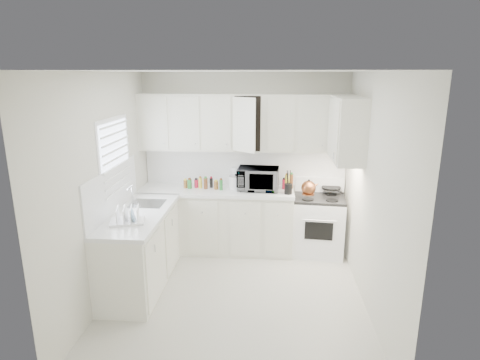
# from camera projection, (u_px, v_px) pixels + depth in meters

# --- Properties ---
(floor) EXTENTS (3.20, 3.20, 0.00)m
(floor) POSITION_uv_depth(u_px,v_px,m) (236.00, 296.00, 4.82)
(floor) COLOR beige
(floor) RESTS_ON ground
(ceiling) EXTENTS (3.20, 3.20, 0.00)m
(ceiling) POSITION_uv_depth(u_px,v_px,m) (235.00, 71.00, 4.15)
(ceiling) COLOR white
(ceiling) RESTS_ON ground
(wall_back) EXTENTS (3.00, 0.00, 3.00)m
(wall_back) POSITION_uv_depth(u_px,v_px,m) (245.00, 161.00, 6.03)
(wall_back) COLOR beige
(wall_back) RESTS_ON ground
(wall_front) EXTENTS (3.00, 0.00, 3.00)m
(wall_front) POSITION_uv_depth(u_px,v_px,m) (216.00, 254.00, 2.94)
(wall_front) COLOR beige
(wall_front) RESTS_ON ground
(wall_left) EXTENTS (0.00, 3.20, 3.20)m
(wall_left) POSITION_uv_depth(u_px,v_px,m) (105.00, 189.00, 4.60)
(wall_left) COLOR beige
(wall_left) RESTS_ON ground
(wall_right) EXTENTS (0.00, 3.20, 3.20)m
(wall_right) POSITION_uv_depth(u_px,v_px,m) (372.00, 195.00, 4.37)
(wall_right) COLOR beige
(wall_right) RESTS_ON ground
(window_blinds) EXTENTS (0.06, 0.96, 1.06)m
(window_blinds) POSITION_uv_depth(u_px,v_px,m) (116.00, 161.00, 4.87)
(window_blinds) COLOR white
(window_blinds) RESTS_ON wall_left
(lower_cabinets_back) EXTENTS (2.22, 0.60, 0.90)m
(lower_cabinets_back) POSITION_uv_depth(u_px,v_px,m) (217.00, 221.00, 5.98)
(lower_cabinets_back) COLOR beige
(lower_cabinets_back) RESTS_ON floor
(lower_cabinets_left) EXTENTS (0.60, 1.60, 0.90)m
(lower_cabinets_left) POSITION_uv_depth(u_px,v_px,m) (141.00, 251.00, 4.98)
(lower_cabinets_left) COLOR beige
(lower_cabinets_left) RESTS_ON floor
(countertop_back) EXTENTS (2.24, 0.64, 0.05)m
(countertop_back) POSITION_uv_depth(u_px,v_px,m) (216.00, 191.00, 5.85)
(countertop_back) COLOR silver
(countertop_back) RESTS_ON lower_cabinets_back
(countertop_left) EXTENTS (0.64, 1.62, 0.05)m
(countertop_left) POSITION_uv_depth(u_px,v_px,m) (139.00, 215.00, 4.86)
(countertop_left) COLOR silver
(countertop_left) RESTS_ON lower_cabinets_left
(backsplash_back) EXTENTS (2.98, 0.02, 0.55)m
(backsplash_back) POSITION_uv_depth(u_px,v_px,m) (245.00, 166.00, 6.04)
(backsplash_back) COLOR silver
(backsplash_back) RESTS_ON wall_back
(backsplash_left) EXTENTS (0.02, 1.60, 0.55)m
(backsplash_left) POSITION_uv_depth(u_px,v_px,m) (113.00, 190.00, 4.81)
(backsplash_left) COLOR silver
(backsplash_left) RESTS_ON wall_left
(upper_cabinets_back) EXTENTS (3.00, 0.33, 0.80)m
(upper_cabinets_back) POSITION_uv_depth(u_px,v_px,m) (244.00, 150.00, 5.82)
(upper_cabinets_back) COLOR beige
(upper_cabinets_back) RESTS_ON wall_back
(upper_cabinets_right) EXTENTS (0.33, 0.90, 0.80)m
(upper_cabinets_right) POSITION_uv_depth(u_px,v_px,m) (345.00, 161.00, 5.13)
(upper_cabinets_right) COLOR beige
(upper_cabinets_right) RESTS_ON wall_right
(sink) EXTENTS (0.42, 0.38, 0.30)m
(sink) POSITION_uv_depth(u_px,v_px,m) (147.00, 195.00, 5.16)
(sink) COLOR gray
(sink) RESTS_ON countertop_left
(stove) EXTENTS (0.77, 0.65, 1.10)m
(stove) POSITION_uv_depth(u_px,v_px,m) (319.00, 217.00, 5.84)
(stove) COLOR white
(stove) RESTS_ON floor
(tea_kettle) EXTENTS (0.26, 0.23, 0.23)m
(tea_kettle) POSITION_uv_depth(u_px,v_px,m) (309.00, 187.00, 5.57)
(tea_kettle) COLOR brown
(tea_kettle) RESTS_ON stove
(frying_pan) EXTENTS (0.44, 0.54, 0.04)m
(frying_pan) POSITION_uv_depth(u_px,v_px,m) (331.00, 187.00, 5.88)
(frying_pan) COLOR black
(frying_pan) RESTS_ON stove
(microwave) EXTENTS (0.60, 0.35, 0.39)m
(microwave) POSITION_uv_depth(u_px,v_px,m) (258.00, 176.00, 5.77)
(microwave) COLOR gray
(microwave) RESTS_ON countertop_back
(rice_cooker) EXTENTS (0.24, 0.24, 0.22)m
(rice_cooker) POSITION_uv_depth(u_px,v_px,m) (236.00, 181.00, 5.85)
(rice_cooker) COLOR white
(rice_cooker) RESTS_ON countertop_back
(paper_towel) EXTENTS (0.12, 0.12, 0.27)m
(paper_towel) POSITION_uv_depth(u_px,v_px,m) (236.00, 176.00, 6.01)
(paper_towel) COLOR white
(paper_towel) RESTS_ON countertop_back
(utensil_crock) EXTENTS (0.14, 0.14, 0.35)m
(utensil_crock) POSITION_uv_depth(u_px,v_px,m) (288.00, 182.00, 5.56)
(utensil_crock) COLOR black
(utensil_crock) RESTS_ON countertop_back
(dish_rack) EXTENTS (0.43, 0.36, 0.20)m
(dish_rack) POSITION_uv_depth(u_px,v_px,m) (127.00, 214.00, 4.51)
(dish_rack) COLOR white
(dish_rack) RESTS_ON countertop_left
(spice_left_0) EXTENTS (0.06, 0.06, 0.13)m
(spice_left_0) POSITION_uv_depth(u_px,v_px,m) (187.00, 182.00, 5.99)
(spice_left_0) COLOR brown
(spice_left_0) RESTS_ON countertop_back
(spice_left_1) EXTENTS (0.06, 0.06, 0.13)m
(spice_left_1) POSITION_uv_depth(u_px,v_px,m) (191.00, 183.00, 5.90)
(spice_left_1) COLOR #287830
(spice_left_1) RESTS_ON countertop_back
(spice_left_2) EXTENTS (0.06, 0.06, 0.13)m
(spice_left_2) POSITION_uv_depth(u_px,v_px,m) (197.00, 182.00, 5.98)
(spice_left_2) COLOR #BA1833
(spice_left_2) RESTS_ON countertop_back
(spice_left_3) EXTENTS (0.06, 0.06, 0.13)m
(spice_left_3) POSITION_uv_depth(u_px,v_px,m) (201.00, 184.00, 5.89)
(spice_left_3) COLOR yellow
(spice_left_3) RESTS_ON countertop_back
(spice_left_4) EXTENTS (0.06, 0.06, 0.13)m
(spice_left_4) POSITION_uv_depth(u_px,v_px,m) (207.00, 182.00, 5.97)
(spice_left_4) COLOR brown
(spice_left_4) RESTS_ON countertop_back
(spice_left_5) EXTENTS (0.06, 0.06, 0.13)m
(spice_left_5) POSITION_uv_depth(u_px,v_px,m) (211.00, 184.00, 5.87)
(spice_left_5) COLOR black
(spice_left_5) RESTS_ON countertop_back
(spice_left_6) EXTENTS (0.06, 0.06, 0.13)m
(spice_left_6) POSITION_uv_depth(u_px,v_px,m) (217.00, 182.00, 5.96)
(spice_left_6) COLOR brown
(spice_left_6) RESTS_ON countertop_back
(spice_left_7) EXTENTS (0.06, 0.06, 0.13)m
(spice_left_7) POSITION_uv_depth(u_px,v_px,m) (221.00, 184.00, 5.86)
(spice_left_7) COLOR #287830
(spice_left_7) RESTS_ON countertop_back
(sauce_right_0) EXTENTS (0.06, 0.06, 0.19)m
(sauce_right_0) POSITION_uv_depth(u_px,v_px,m) (283.00, 181.00, 5.91)
(sauce_right_0) COLOR #BA1833
(sauce_right_0) RESTS_ON countertop_back
(sauce_right_1) EXTENTS (0.06, 0.06, 0.19)m
(sauce_right_1) POSITION_uv_depth(u_px,v_px,m) (287.00, 182.00, 5.85)
(sauce_right_1) COLOR yellow
(sauce_right_1) RESTS_ON countertop_back
(sauce_right_2) EXTENTS (0.06, 0.06, 0.19)m
(sauce_right_2) POSITION_uv_depth(u_px,v_px,m) (291.00, 181.00, 5.91)
(sauce_right_2) COLOR brown
(sauce_right_2) RESTS_ON countertop_back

